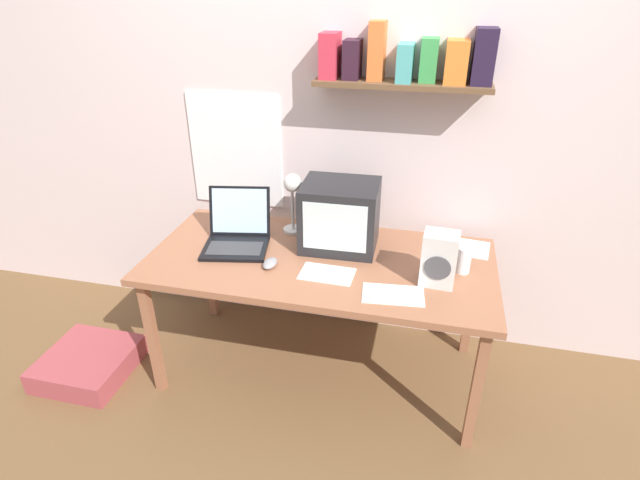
% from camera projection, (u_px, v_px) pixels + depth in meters
% --- Properties ---
extents(ground_plane, '(12.00, 12.00, 0.00)m').
position_uv_depth(ground_plane, '(320.00, 368.00, 2.76)').
color(ground_plane, brown).
extents(back_wall, '(5.60, 0.24, 2.60)m').
position_uv_depth(back_wall, '(343.00, 110.00, 2.57)').
color(back_wall, silver).
rests_on(back_wall, ground_plane).
extents(corner_desk, '(1.67, 0.80, 0.70)m').
position_uv_depth(corner_desk, '(320.00, 268.00, 2.46)').
color(corner_desk, '#9B6042').
rests_on(corner_desk, ground_plane).
extents(crt_monitor, '(0.38, 0.32, 0.33)m').
position_uv_depth(crt_monitor, '(340.00, 216.00, 2.47)').
color(crt_monitor, '#232326').
rests_on(crt_monitor, corner_desk).
extents(laptop, '(0.37, 0.39, 0.26)m').
position_uv_depth(laptop, '(237.00, 231.00, 2.54)').
color(laptop, black).
rests_on(laptop, corner_desk).
extents(desk_lamp, '(0.12, 0.15, 0.35)m').
position_uv_depth(desk_lamp, '(293.00, 192.00, 2.54)').
color(desk_lamp, silver).
rests_on(desk_lamp, corner_desk).
extents(juice_glass, '(0.07, 0.07, 0.13)m').
position_uv_depth(juice_glass, '(463.00, 261.00, 2.29)').
color(juice_glass, white).
rests_on(juice_glass, corner_desk).
extents(space_heater, '(0.16, 0.13, 0.25)m').
position_uv_depth(space_heater, '(439.00, 259.00, 2.18)').
color(space_heater, silver).
rests_on(space_heater, corner_desk).
extents(computer_mouse, '(0.07, 0.11, 0.03)m').
position_uv_depth(computer_mouse, '(270.00, 263.00, 2.36)').
color(computer_mouse, gray).
rests_on(computer_mouse, corner_desk).
extents(loose_paper_near_monitor, '(0.28, 0.22, 0.00)m').
position_uv_depth(loose_paper_near_monitor, '(462.00, 247.00, 2.53)').
color(loose_paper_near_monitor, white).
rests_on(loose_paper_near_monitor, corner_desk).
extents(open_notebook, '(0.28, 0.18, 0.00)m').
position_uv_depth(open_notebook, '(393.00, 295.00, 2.15)').
color(open_notebook, white).
rests_on(open_notebook, corner_desk).
extents(printed_handout, '(0.25, 0.16, 0.00)m').
position_uv_depth(printed_handout, '(327.00, 274.00, 2.30)').
color(printed_handout, white).
rests_on(printed_handout, corner_desk).
extents(floor_cushion, '(0.45, 0.45, 0.12)m').
position_uv_depth(floor_cushion, '(88.00, 363.00, 2.70)').
color(floor_cushion, '#A34247').
rests_on(floor_cushion, ground_plane).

